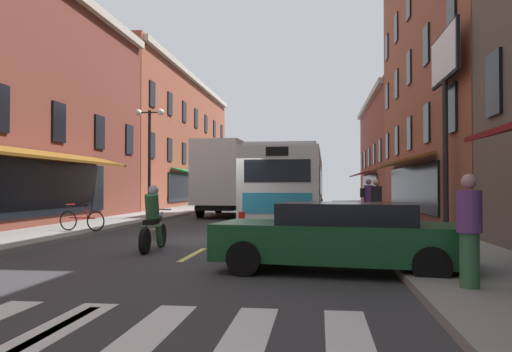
# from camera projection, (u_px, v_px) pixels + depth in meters

# --- Properties ---
(ground_plane) EXTENTS (34.80, 80.00, 0.10)m
(ground_plane) POSITION_uv_depth(u_px,v_px,m) (221.00, 241.00, 15.56)
(ground_plane) COLOR #333335
(lane_centre_dashes) EXTENTS (0.14, 73.90, 0.01)m
(lane_centre_dashes) POSITION_uv_depth(u_px,v_px,m) (219.00, 240.00, 15.31)
(lane_centre_dashes) COLOR #DBCC4C
(lane_centre_dashes) RESTS_ON ground
(crosswalk_near) EXTENTS (7.10, 2.80, 0.01)m
(crosswalk_near) POSITION_uv_depth(u_px,v_px,m) (48.00, 332.00, 5.63)
(crosswalk_near) COLOR silver
(crosswalk_near) RESTS_ON ground
(sidewalk_left) EXTENTS (3.00, 80.00, 0.14)m
(sidewalk_left) POSITION_uv_depth(u_px,v_px,m) (40.00, 235.00, 16.29)
(sidewalk_left) COLOR gray
(sidewalk_left) RESTS_ON ground
(sidewalk_right) EXTENTS (3.00, 80.00, 0.14)m
(sidewalk_right) POSITION_uv_depth(u_px,v_px,m) (420.00, 240.00, 14.83)
(sidewalk_right) COLOR gray
(sidewalk_right) RESTS_ON ground
(billboard_sign) EXTENTS (0.40, 3.29, 6.54)m
(billboard_sign) POSITION_uv_depth(u_px,v_px,m) (445.00, 76.00, 16.47)
(billboard_sign) COLOR black
(billboard_sign) RESTS_ON sidewalk_right
(transit_bus) EXTENTS (2.76, 12.43, 3.07)m
(transit_bus) POSITION_uv_depth(u_px,v_px,m) (291.00, 187.00, 21.73)
(transit_bus) COLOR silver
(transit_bus) RESTS_ON ground
(box_truck) EXTENTS (2.64, 7.37, 3.97)m
(box_truck) POSITION_uv_depth(u_px,v_px,m) (227.00, 179.00, 27.95)
(box_truck) COLOR white
(box_truck) RESTS_ON ground
(sedan_near) EXTENTS (1.96, 4.34, 1.39)m
(sedan_near) POSITION_uv_depth(u_px,v_px,m) (254.00, 198.00, 38.28)
(sedan_near) COLOR #515154
(sedan_near) RESTS_ON ground
(sedan_mid) EXTENTS (4.84, 2.49, 1.32)m
(sedan_mid) POSITION_uv_depth(u_px,v_px,m) (341.00, 236.00, 9.61)
(sedan_mid) COLOR #144723
(sedan_mid) RESTS_ON ground
(motorcycle_rider) EXTENTS (0.62, 2.07, 1.66)m
(motorcycle_rider) POSITION_uv_depth(u_px,v_px,m) (153.00, 223.00, 12.85)
(motorcycle_rider) COLOR black
(motorcycle_rider) RESTS_ON ground
(bicycle_near) EXTENTS (1.70, 0.48, 0.91)m
(bicycle_near) POSITION_uv_depth(u_px,v_px,m) (82.00, 220.00, 16.98)
(bicycle_near) COLOR black
(bicycle_near) RESTS_ON sidewalk_left
(pedestrian_near) EXTENTS (0.50, 0.36, 1.79)m
(pedestrian_near) POSITION_uv_depth(u_px,v_px,m) (368.00, 200.00, 20.12)
(pedestrian_near) COLOR #4C4C51
(pedestrian_near) RESTS_ON sidewalk_right
(pedestrian_mid) EXTENTS (0.36, 0.36, 1.67)m
(pedestrian_mid) POSITION_uv_depth(u_px,v_px,m) (469.00, 229.00, 7.45)
(pedestrian_mid) COLOR #33663F
(pedestrian_mid) RESTS_ON sidewalk_right
(pedestrian_far) EXTENTS (0.36, 0.36, 1.74)m
(pedestrian_far) POSITION_uv_depth(u_px,v_px,m) (377.00, 203.00, 17.50)
(pedestrian_far) COLOR black
(pedestrian_far) RESTS_ON sidewalk_right
(street_lamp_twin) EXTENTS (1.42, 0.32, 5.16)m
(street_lamp_twin) POSITION_uv_depth(u_px,v_px,m) (149.00, 157.00, 24.02)
(street_lamp_twin) COLOR black
(street_lamp_twin) RESTS_ON sidewalk_left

